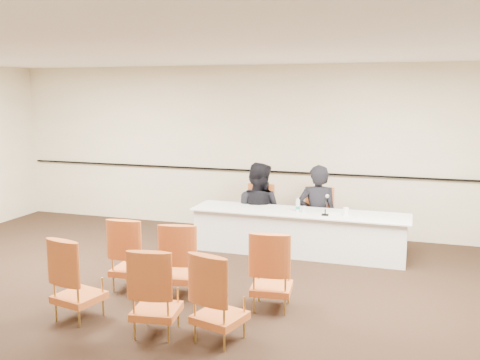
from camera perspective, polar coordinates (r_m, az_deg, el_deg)
name	(u,v)px	position (r m, az deg, el deg)	size (l,w,h in m)	color
floor	(171,312)	(6.40, -7.40, -13.82)	(10.00, 10.00, 0.00)	black
ceiling	(165,46)	(5.91, -8.03, 13.99)	(10.00, 10.00, 0.00)	white
wall_back	(264,149)	(9.71, 2.55, 3.33)	(10.00, 0.04, 3.00)	beige
wall_rail	(263,171)	(9.72, 2.47, 0.97)	(9.80, 0.04, 0.03)	black
panel_table	(298,232)	(8.47, 6.24, -5.59)	(3.38, 0.79, 0.68)	silver
panelist_main	(317,218)	(8.90, 8.23, -4.05)	(0.65, 0.43, 1.78)	black
panelist_main_chair	(317,218)	(8.90, 8.23, -4.00)	(0.50, 0.50, 0.95)	#BC5621
panelist_second	(258,215)	(9.13, 1.90, -3.79)	(0.88, 0.69, 1.82)	black
panelist_second_chair	(258,213)	(9.12, 1.90, -3.58)	(0.50, 0.50, 0.95)	#BC5621
papers	(331,213)	(8.31, 9.73, -3.54)	(0.30, 0.22, 0.00)	white
microphone	(325,206)	(8.14, 9.09, -2.72)	(0.11, 0.22, 0.30)	black
water_bottle	(298,205)	(8.36, 6.19, -2.63)	(0.07, 0.07, 0.22)	#17837A
drinking_glass	(304,209)	(8.32, 6.83, -3.13)	(0.06, 0.06, 0.10)	silver
coffee_cup	(346,212)	(8.17, 11.23, -3.35)	(0.08, 0.08, 0.13)	white
aud_chair_front_left	(132,253)	(7.05, -11.46, -7.63)	(0.50, 0.50, 0.95)	#BC5621
aud_chair_front_mid	(182,259)	(6.72, -6.25, -8.36)	(0.50, 0.50, 0.95)	#BC5621
aud_chair_front_right	(272,269)	(6.31, 3.41, -9.50)	(0.50, 0.50, 0.95)	#BC5621
aud_chair_back_left	(78,278)	(6.30, -16.86, -9.93)	(0.50, 0.50, 0.95)	#BC5621
aud_chair_back_mid	(156,290)	(5.74, -8.93, -11.55)	(0.50, 0.50, 0.95)	#BC5621
aud_chair_back_right	(220,296)	(5.53, -2.17, -12.27)	(0.50, 0.50, 0.95)	#BC5621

